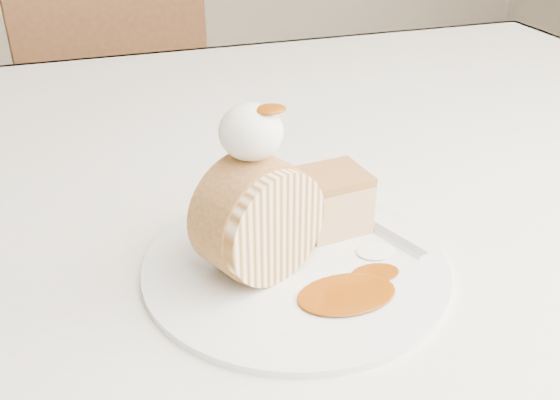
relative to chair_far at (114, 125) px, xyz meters
name	(u,v)px	position (x,y,z in m)	size (l,w,h in m)	color
table	(229,233)	(0.08, -0.82, 0.18)	(1.40, 0.90, 0.75)	silver
chair_far	(114,125)	(0.00, 0.00, 0.00)	(0.47, 0.47, 0.84)	brown
plate	(296,264)	(0.09, -1.03, 0.27)	(0.25, 0.25, 0.01)	white
roulade_slice	(259,219)	(0.06, -1.03, 0.32)	(0.09, 0.09, 0.05)	#FFE7B1
cake_chunk	(332,204)	(0.14, -0.99, 0.30)	(0.05, 0.05, 0.05)	#AC7D41
whipped_cream	(251,132)	(0.06, -1.02, 0.39)	(0.05, 0.05, 0.04)	white
caramel_drizzle	(270,102)	(0.07, -1.02, 0.41)	(0.02, 0.02, 0.01)	#7E3505
caramel_pool	(347,294)	(0.11, -1.08, 0.28)	(0.08, 0.05, 0.00)	#7E3505
fork	(378,229)	(0.17, -1.01, 0.28)	(0.02, 0.15, 0.00)	silver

